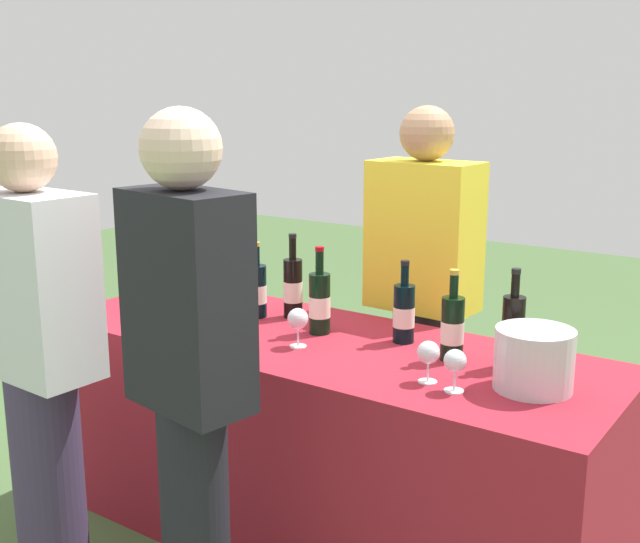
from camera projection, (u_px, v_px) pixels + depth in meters
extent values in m
plane|color=#476638|center=(320.00, 536.00, 2.99)|extent=(12.00, 12.00, 0.00)
cube|color=maroon|center=(320.00, 441.00, 2.90)|extent=(2.12, 0.75, 0.78)
cylinder|color=black|center=(188.00, 270.00, 3.39)|extent=(0.08, 0.08, 0.23)
cylinder|color=black|center=(186.00, 234.00, 3.35)|extent=(0.03, 0.03, 0.09)
cylinder|color=gold|center=(186.00, 222.00, 3.34)|extent=(0.03, 0.03, 0.02)
cylinder|color=silver|center=(188.00, 273.00, 3.39)|extent=(0.08, 0.08, 0.08)
cylinder|color=black|center=(229.00, 282.00, 3.18)|extent=(0.08, 0.08, 0.23)
cylinder|color=black|center=(228.00, 243.00, 3.15)|extent=(0.03, 0.03, 0.09)
cylinder|color=gold|center=(228.00, 231.00, 3.13)|extent=(0.03, 0.03, 0.02)
cylinder|color=silver|center=(229.00, 285.00, 3.18)|extent=(0.08, 0.08, 0.08)
cylinder|color=black|center=(257.00, 291.00, 3.08)|extent=(0.08, 0.08, 0.20)
cylinder|color=black|center=(256.00, 256.00, 3.05)|extent=(0.03, 0.03, 0.08)
cylinder|color=gold|center=(256.00, 244.00, 3.04)|extent=(0.03, 0.03, 0.02)
cylinder|color=silver|center=(257.00, 294.00, 3.08)|extent=(0.08, 0.08, 0.07)
cylinder|color=black|center=(293.00, 288.00, 3.07)|extent=(0.07, 0.07, 0.23)
cylinder|color=black|center=(293.00, 249.00, 3.03)|extent=(0.03, 0.03, 0.09)
cylinder|color=black|center=(293.00, 236.00, 3.02)|extent=(0.03, 0.03, 0.02)
cylinder|color=silver|center=(293.00, 291.00, 3.07)|extent=(0.07, 0.07, 0.08)
cylinder|color=black|center=(320.00, 304.00, 2.87)|extent=(0.08, 0.08, 0.22)
cylinder|color=black|center=(320.00, 262.00, 2.83)|extent=(0.03, 0.03, 0.08)
cylinder|color=maroon|center=(320.00, 249.00, 2.82)|extent=(0.03, 0.03, 0.02)
cylinder|color=silver|center=(320.00, 307.00, 2.87)|extent=(0.08, 0.08, 0.08)
cylinder|color=black|center=(404.00, 314.00, 2.77)|extent=(0.08, 0.08, 0.21)
cylinder|color=black|center=(405.00, 275.00, 2.74)|extent=(0.03, 0.03, 0.07)
cylinder|color=black|center=(405.00, 263.00, 2.73)|extent=(0.03, 0.03, 0.02)
cylinder|color=silver|center=(404.00, 317.00, 2.77)|extent=(0.08, 0.08, 0.07)
cylinder|color=black|center=(452.00, 329.00, 2.58)|extent=(0.08, 0.08, 0.21)
cylinder|color=black|center=(454.00, 286.00, 2.55)|extent=(0.03, 0.03, 0.08)
cylinder|color=gold|center=(455.00, 272.00, 2.54)|extent=(0.03, 0.03, 0.02)
cylinder|color=silver|center=(452.00, 332.00, 2.59)|extent=(0.08, 0.08, 0.07)
cylinder|color=black|center=(513.00, 332.00, 2.51)|extent=(0.07, 0.07, 0.23)
cylinder|color=black|center=(515.00, 285.00, 2.47)|extent=(0.03, 0.03, 0.08)
cylinder|color=black|center=(516.00, 271.00, 2.46)|extent=(0.03, 0.03, 0.02)
cylinder|color=silver|center=(513.00, 336.00, 2.51)|extent=(0.07, 0.07, 0.08)
cylinder|color=silver|center=(148.00, 311.00, 3.17)|extent=(0.06, 0.06, 0.00)
cylinder|color=silver|center=(148.00, 302.00, 3.16)|extent=(0.01, 0.01, 0.07)
sphere|color=silver|center=(147.00, 286.00, 3.14)|extent=(0.07, 0.07, 0.07)
sphere|color=#590C19|center=(147.00, 289.00, 3.14)|extent=(0.04, 0.04, 0.04)
cylinder|color=silver|center=(205.00, 331.00, 2.91)|extent=(0.06, 0.06, 0.00)
cylinder|color=silver|center=(204.00, 320.00, 2.90)|extent=(0.01, 0.01, 0.08)
sphere|color=silver|center=(204.00, 302.00, 2.89)|extent=(0.07, 0.07, 0.07)
cylinder|color=silver|center=(298.00, 346.00, 2.74)|extent=(0.06, 0.06, 0.00)
cylinder|color=silver|center=(298.00, 337.00, 2.73)|extent=(0.01, 0.01, 0.06)
sphere|color=silver|center=(298.00, 319.00, 2.71)|extent=(0.07, 0.07, 0.07)
cylinder|color=silver|center=(427.00, 382.00, 2.41)|extent=(0.06, 0.06, 0.00)
cylinder|color=silver|center=(428.00, 372.00, 2.40)|extent=(0.01, 0.01, 0.06)
sphere|color=silver|center=(428.00, 352.00, 2.38)|extent=(0.07, 0.07, 0.07)
cylinder|color=silver|center=(454.00, 391.00, 2.33)|extent=(0.06, 0.06, 0.00)
cylinder|color=silver|center=(454.00, 380.00, 2.32)|extent=(0.01, 0.01, 0.06)
sphere|color=silver|center=(455.00, 361.00, 2.31)|extent=(0.07, 0.07, 0.07)
cylinder|color=silver|center=(534.00, 359.00, 2.33)|extent=(0.23, 0.23, 0.19)
cylinder|color=black|center=(419.00, 399.00, 3.28)|extent=(0.23, 0.23, 0.79)
cube|color=yellow|center=(424.00, 236.00, 3.13)|extent=(0.44, 0.25, 0.59)
sphere|color=tan|center=(427.00, 133.00, 3.04)|extent=(0.21, 0.21, 0.21)
cylinder|color=#3F3351|center=(49.00, 483.00, 2.60)|extent=(0.23, 0.23, 0.77)
cube|color=silver|center=(33.00, 285.00, 2.45)|extent=(0.42, 0.24, 0.58)
sphere|color=#D8AD8C|center=(22.00, 158.00, 2.36)|extent=(0.21, 0.21, 0.21)
cylinder|color=black|center=(196.00, 534.00, 2.28)|extent=(0.20, 0.20, 0.80)
cube|color=black|center=(187.00, 301.00, 2.12)|extent=(0.39, 0.25, 0.60)
sphere|color=beige|center=(181.00, 148.00, 2.03)|extent=(0.22, 0.22, 0.22)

